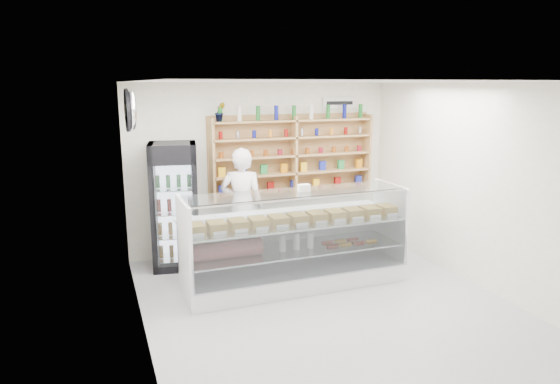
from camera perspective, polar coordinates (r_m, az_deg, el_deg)
name	(u,v)px	position (r m, az deg, el deg)	size (l,w,h in m)	color
room	(328,198)	(6.14, 5.54, -0.73)	(5.00, 5.00, 5.00)	#ADADB2
display_counter	(294,259)	(7.05, 1.67, -7.70)	(3.10, 0.93, 1.35)	white
shop_worker	(242,206)	(7.78, -4.37, -1.60)	(0.67, 0.44, 1.83)	white
drinks_cooler	(175,206)	(7.73, -11.94, -1.55)	(0.80, 0.78, 1.92)	black
wall_shelving	(294,156)	(8.41, 1.58, 4.19)	(2.84, 0.28, 1.33)	tan
potted_plant	(220,112)	(7.94, -6.86, 9.09)	(0.17, 0.13, 0.30)	#1E6626
security_mirror	(131,110)	(6.59, -16.63, 8.94)	(0.15, 0.50, 0.50)	silver
wall_sign	(339,103)	(8.83, 6.79, 10.07)	(0.62, 0.03, 0.20)	white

